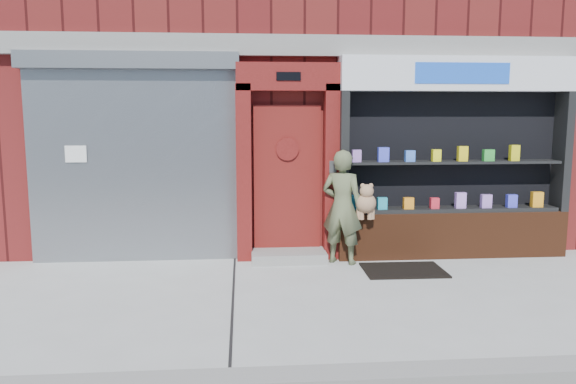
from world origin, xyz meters
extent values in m
plane|color=#9E9E99|center=(0.00, 0.00, 0.00)|extent=(80.00, 80.00, 0.00)
cube|color=gray|center=(0.00, -2.15, 0.06)|extent=(60.00, 0.30, 0.12)
cube|color=#5C1515|center=(0.00, 6.00, 4.00)|extent=(12.00, 8.00, 8.00)
cube|color=gray|center=(0.00, 1.92, 3.15)|extent=(12.00, 0.16, 0.30)
cube|color=gray|center=(-3.00, 1.94, 1.40)|extent=(3.00, 0.10, 2.80)
cube|color=slate|center=(-3.00, 1.88, 2.92)|extent=(3.10, 0.30, 0.24)
cube|color=white|center=(-3.80, 1.88, 1.60)|extent=(0.30, 0.01, 0.24)
cube|color=#56100E|center=(-1.40, 1.86, 1.30)|extent=(0.22, 0.28, 2.60)
cube|color=#56100E|center=(-0.10, 1.86, 1.30)|extent=(0.22, 0.28, 2.60)
cube|color=#56100E|center=(-0.75, 1.86, 2.70)|extent=(1.50, 0.28, 0.40)
cube|color=black|center=(-0.75, 1.71, 2.70)|extent=(0.35, 0.01, 0.12)
cube|color=maroon|center=(-0.75, 1.97, 1.20)|extent=(1.00, 0.06, 2.20)
cylinder|color=black|center=(-0.75, 1.93, 1.65)|extent=(0.28, 0.02, 0.28)
cylinder|color=#56100E|center=(-0.75, 1.92, 1.65)|extent=(0.34, 0.02, 0.34)
cube|color=gray|center=(-0.75, 1.70, 0.07)|extent=(1.10, 0.55, 0.15)
cube|color=slate|center=(-0.10, 1.71, 1.40)|extent=(0.10, 0.02, 0.18)
cube|color=#542713|center=(1.75, 1.80, 0.35)|extent=(3.50, 0.40, 0.70)
cube|color=black|center=(0.06, 1.80, 1.60)|extent=(0.12, 0.40, 1.80)
cube|color=black|center=(3.44, 1.80, 1.60)|extent=(0.12, 0.40, 1.80)
cube|color=black|center=(1.75, 1.99, 1.60)|extent=(3.30, 0.03, 1.80)
cube|color=black|center=(1.75, 1.80, 0.73)|extent=(3.20, 0.36, 0.06)
cube|color=black|center=(1.75, 1.80, 1.45)|extent=(3.20, 0.36, 0.04)
cube|color=white|center=(1.75, 1.80, 2.75)|extent=(3.50, 0.40, 0.50)
cube|color=blue|center=(1.75, 1.59, 2.75)|extent=(1.40, 0.01, 0.30)
cube|color=#289ACC|center=(0.25, 1.72, 0.87)|extent=(0.14, 0.09, 0.22)
cube|color=#259FBB|center=(0.65, 1.72, 0.85)|extent=(0.14, 0.09, 0.18)
cube|color=orange|center=(1.05, 1.72, 0.85)|extent=(0.15, 0.09, 0.17)
cube|color=red|center=(1.45, 1.72, 0.84)|extent=(0.13, 0.09, 0.16)
cube|color=#BB83EB|center=(1.85, 1.72, 0.88)|extent=(0.15, 0.09, 0.24)
cube|color=#A977D6|center=(2.25, 1.72, 0.86)|extent=(0.15, 0.09, 0.20)
cube|color=#4346E4|center=(2.65, 1.72, 0.86)|extent=(0.15, 0.09, 0.20)
cube|color=orange|center=(3.05, 1.72, 0.88)|extent=(0.17, 0.09, 0.23)
cube|color=#AA75D3|center=(0.25, 1.72, 1.56)|extent=(0.13, 0.09, 0.18)
cube|color=#4550EA|center=(0.65, 1.72, 1.58)|extent=(0.16, 0.09, 0.21)
cube|color=#4477E8|center=(1.05, 1.72, 1.55)|extent=(0.14, 0.09, 0.16)
cube|color=#FFF91A|center=(1.45, 1.72, 1.56)|extent=(0.12, 0.09, 0.18)
cube|color=yellow|center=(1.85, 1.72, 1.58)|extent=(0.14, 0.09, 0.22)
cube|color=green|center=(2.25, 1.72, 1.56)|extent=(0.16, 0.09, 0.17)
cube|color=yellow|center=(2.65, 1.72, 1.59)|extent=(0.13, 0.09, 0.24)
imported|color=#5A6140|center=(0.02, 1.54, 0.83)|extent=(0.72, 0.64, 1.66)
sphere|color=#9B6F4D|center=(0.35, 1.47, 0.90)|extent=(0.30, 0.30, 0.30)
sphere|color=#9B6F4D|center=(0.35, 1.43, 1.08)|extent=(0.20, 0.20, 0.20)
sphere|color=#9B6F4D|center=(0.29, 1.43, 1.16)|extent=(0.07, 0.07, 0.07)
sphere|color=#9B6F4D|center=(0.41, 1.43, 1.16)|extent=(0.07, 0.07, 0.07)
cylinder|color=#9B6F4D|center=(0.25, 1.47, 0.75)|extent=(0.07, 0.07, 0.18)
cylinder|color=#9B6F4D|center=(0.45, 1.47, 0.75)|extent=(0.07, 0.07, 0.18)
cylinder|color=#9B6F4D|center=(0.29, 1.45, 0.75)|extent=(0.07, 0.07, 0.18)
cylinder|color=#9B6F4D|center=(0.41, 1.45, 0.75)|extent=(0.07, 0.07, 0.18)
cube|color=black|center=(0.80, 1.04, 0.01)|extent=(1.12, 0.79, 0.03)
camera|label=1|loc=(-1.42, -6.38, 2.21)|focal=35.00mm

